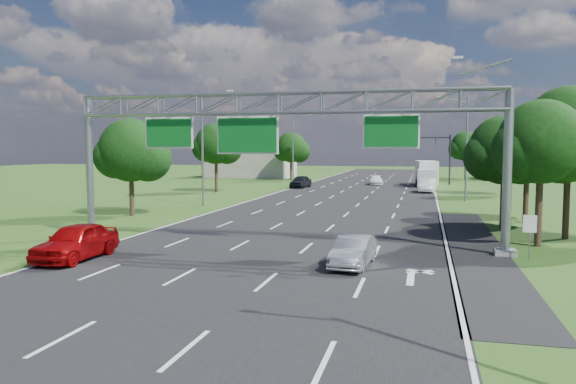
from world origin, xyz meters
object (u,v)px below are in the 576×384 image
(sign_gantry, at_px, (281,115))
(silver_sedan, at_px, (353,251))
(regulatory_sign, at_px, (530,228))
(red_coupe, at_px, (76,241))
(box_truck, at_px, (426,174))
(traffic_signal, at_px, (424,148))

(sign_gantry, xyz_separation_m, silver_sedan, (4.35, -4.25, -6.23))
(sign_gantry, height_order, regulatory_sign, sign_gantry)
(red_coupe, bearing_deg, box_truck, 73.82)
(traffic_signal, height_order, silver_sedan, traffic_signal)
(regulatory_sign, bearing_deg, traffic_signal, 95.20)
(regulatory_sign, bearing_deg, sign_gantry, 175.17)
(sign_gantry, bearing_deg, silver_sedan, -44.31)
(sign_gantry, bearing_deg, regulatory_sign, -4.83)
(silver_sedan, bearing_deg, red_coupe, -168.32)
(traffic_signal, height_order, box_truck, traffic_signal)
(sign_gantry, relative_size, red_coupe, 4.71)
(traffic_signal, height_order, red_coupe, traffic_signal)
(silver_sedan, relative_size, box_truck, 0.45)
(red_coupe, bearing_deg, sign_gantry, 34.50)
(traffic_signal, distance_m, silver_sedan, 57.50)
(red_coupe, relative_size, silver_sedan, 1.23)
(traffic_signal, bearing_deg, regulatory_sign, -84.80)
(sign_gantry, bearing_deg, traffic_signal, 82.32)
(sign_gantry, xyz_separation_m, traffic_signal, (7.15, 53.00, -1.72))
(regulatory_sign, height_order, red_coupe, regulatory_sign)
(traffic_signal, relative_size, box_truck, 1.35)
(regulatory_sign, bearing_deg, silver_sedan, -157.29)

